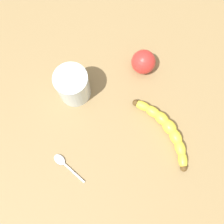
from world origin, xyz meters
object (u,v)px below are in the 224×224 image
Objects in this scene: banana at (166,129)px; smoothie_glass at (73,86)px; apple_fruit at (143,62)px; teaspoon at (61,161)px.

smoothie_glass reaches higher than banana.
apple_fruit is at bearing 98.67° from smoothie_glass.
apple_fruit reaches higher than banana.
smoothie_glass is (-17.48, -22.99, 3.14)cm from banana.
banana is 29.05cm from smoothie_glass.
banana is at bearing -122.65° from teaspoon.
apple_fruit reaches higher than teaspoon.
teaspoon is (19.32, -7.73, -4.51)cm from smoothie_glass.
smoothie_glass is at bearing -81.33° from apple_fruit.
teaspoon is (1.84, -30.72, -1.37)cm from banana.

